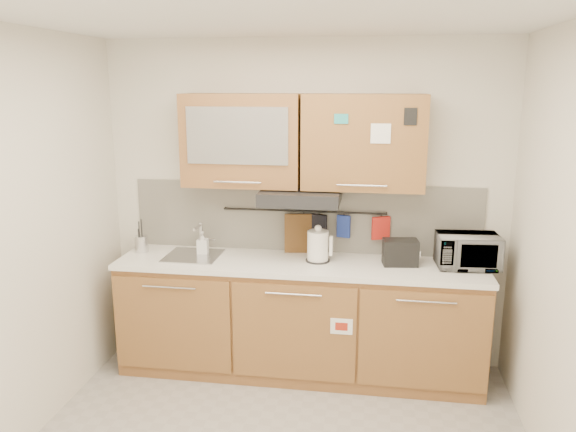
% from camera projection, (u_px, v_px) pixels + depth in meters
% --- Properties ---
extents(ceiling, '(3.20, 3.20, 0.00)m').
position_uv_depth(ceiling, '(269.00, 12.00, 2.77)').
color(ceiling, white).
rests_on(ceiling, wall_back).
extents(wall_back, '(3.20, 0.00, 3.20)m').
position_uv_depth(wall_back, '(305.00, 205.00, 4.51)').
color(wall_back, silver).
rests_on(wall_back, ground).
extents(wall_left, '(0.00, 3.00, 3.00)m').
position_uv_depth(wall_left, '(4.00, 249.00, 3.31)').
color(wall_left, silver).
rests_on(wall_left, ground).
extents(base_cabinet, '(2.80, 0.64, 0.88)m').
position_uv_depth(base_cabinet, '(299.00, 324.00, 4.42)').
color(base_cabinet, '#965D35').
rests_on(base_cabinet, floor).
extents(countertop, '(2.82, 0.62, 0.04)m').
position_uv_depth(countertop, '(299.00, 264.00, 4.31)').
color(countertop, white).
rests_on(countertop, base_cabinet).
extents(backsplash, '(2.80, 0.02, 0.56)m').
position_uv_depth(backsplash, '(304.00, 217.00, 4.53)').
color(backsplash, silver).
rests_on(backsplash, countertop).
extents(upper_cabinets, '(1.82, 0.37, 0.70)m').
position_uv_depth(upper_cabinets, '(302.00, 141.00, 4.22)').
color(upper_cabinets, '#965D35').
rests_on(upper_cabinets, wall_back).
extents(range_hood, '(0.60, 0.46, 0.10)m').
position_uv_depth(range_hood, '(301.00, 196.00, 4.25)').
color(range_hood, black).
rests_on(range_hood, upper_cabinets).
extents(sink, '(0.42, 0.40, 0.26)m').
position_uv_depth(sink, '(194.00, 256.00, 4.45)').
color(sink, silver).
rests_on(sink, countertop).
extents(utensil_rail, '(1.30, 0.02, 0.02)m').
position_uv_depth(utensil_rail, '(304.00, 211.00, 4.48)').
color(utensil_rail, black).
rests_on(utensil_rail, backsplash).
extents(utensil_crock, '(0.14, 0.14, 0.27)m').
position_uv_depth(utensil_crock, '(142.00, 243.00, 4.54)').
color(utensil_crock, silver).
rests_on(utensil_crock, countertop).
extents(kettle, '(0.21, 0.18, 0.29)m').
position_uv_depth(kettle, '(318.00, 247.00, 4.29)').
color(kettle, white).
rests_on(kettle, countertop).
extents(toaster, '(0.27, 0.19, 0.20)m').
position_uv_depth(toaster, '(400.00, 252.00, 4.21)').
color(toaster, black).
rests_on(toaster, countertop).
extents(microwave, '(0.47, 0.33, 0.25)m').
position_uv_depth(microwave, '(468.00, 251.00, 4.15)').
color(microwave, '#999999').
rests_on(microwave, countertop).
extents(soap_bottle, '(0.09, 0.09, 0.18)m').
position_uv_depth(soap_bottle, '(203.00, 243.00, 4.48)').
color(soap_bottle, '#999999').
rests_on(soap_bottle, countertop).
extents(cutting_board, '(0.30, 0.06, 0.38)m').
position_uv_depth(cutting_board, '(303.00, 237.00, 4.51)').
color(cutting_board, brown).
rests_on(cutting_board, utensil_rail).
extents(oven_mitt, '(0.11, 0.06, 0.18)m').
position_uv_depth(oven_mitt, '(344.00, 226.00, 4.44)').
color(oven_mitt, navy).
rests_on(oven_mitt, utensil_rail).
extents(dark_pouch, '(0.13, 0.07, 0.20)m').
position_uv_depth(dark_pouch, '(319.00, 227.00, 4.47)').
color(dark_pouch, black).
rests_on(dark_pouch, utensil_rail).
extents(pot_holder, '(0.14, 0.08, 0.18)m').
position_uv_depth(pot_holder, '(381.00, 228.00, 4.40)').
color(pot_holder, red).
rests_on(pot_holder, utensil_rail).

